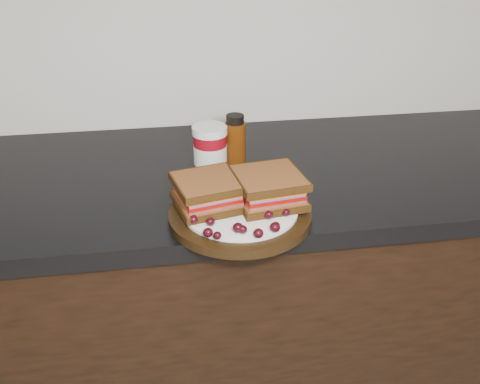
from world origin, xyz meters
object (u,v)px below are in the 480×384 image
object	(u,v)px
sandwich_left	(208,192)
oil_bottle	(235,143)
condiment_jar	(210,150)
plate	(240,215)

from	to	relation	value
sandwich_left	oil_bottle	size ratio (longest dim) A/B	0.92
oil_bottle	condiment_jar	bearing A→B (deg)	-167.93
sandwich_left	condiment_jar	xyz separation A→B (m)	(0.02, 0.19, 0.01)
condiment_jar	oil_bottle	bearing A→B (deg)	12.07
oil_bottle	sandwich_left	bearing A→B (deg)	-112.51
plate	sandwich_left	xyz separation A→B (m)	(-0.06, 0.02, 0.04)
condiment_jar	plate	bearing A→B (deg)	-80.35
plate	sandwich_left	bearing A→B (deg)	159.45
condiment_jar	sandwich_left	bearing A→B (deg)	-97.36
sandwich_left	plate	bearing A→B (deg)	-33.56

